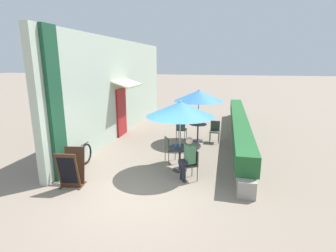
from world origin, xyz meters
name	(u,v)px	position (x,y,z in m)	size (l,w,h in m)	color
ground_plane	(133,196)	(0.00, 0.00, 0.00)	(120.00, 120.00, 0.00)	gray
cafe_facade_wall	(121,88)	(-2.54, 5.65, 2.09)	(0.98, 11.56, 4.20)	#B2C1AD
planter_hedge	(239,127)	(2.75, 5.68, 0.54)	(0.60, 10.56, 1.01)	gray
patio_table_near	(180,154)	(0.86, 1.84, 0.52)	(0.71, 0.71, 0.74)	#28282D
patio_umbrella_near	(180,109)	(0.86, 1.84, 1.92)	(2.01, 2.01, 2.18)	#B7B7BC
cafe_chair_near_left	(170,148)	(0.43, 2.39, 0.52)	(0.55, 0.55, 0.87)	#384238
cafe_chair_near_right	(192,162)	(1.28, 1.29, 0.52)	(0.55, 0.55, 0.87)	#384238
seated_patron_near_right	(188,157)	(1.19, 1.23, 0.69)	(0.51, 0.48, 1.25)	#23232D
coffee_cup_near	(176,146)	(0.73, 1.83, 0.79)	(0.07, 0.07, 0.09)	teal
patio_table_mid	(198,129)	(1.06, 5.01, 0.52)	(0.71, 0.71, 0.74)	#28282D
patio_umbrella_mid	(199,96)	(1.06, 5.01, 1.92)	(2.01, 2.01, 2.18)	#B7B7BC
cafe_chair_mid_left	(181,128)	(0.36, 4.97, 0.52)	(0.42, 0.42, 0.87)	#384238
cafe_chair_mid_right	(215,130)	(1.76, 5.05, 0.52)	(0.42, 0.42, 0.87)	#384238
coffee_cup_mid	(196,123)	(0.98, 5.01, 0.79)	(0.07, 0.07, 0.09)	#B73D3D
bicycle_leaning	(78,159)	(-2.20, 1.18, 0.35)	(0.13, 1.74, 0.77)	black
menu_board	(71,168)	(-1.79, 0.19, 0.50)	(0.63, 0.70, 1.02)	#422819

